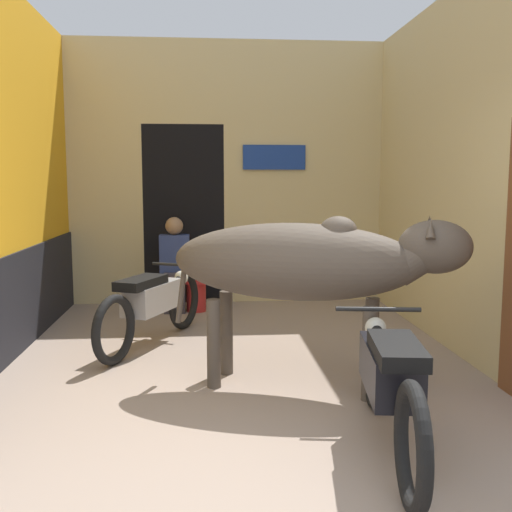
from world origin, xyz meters
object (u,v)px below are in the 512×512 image
(cow, at_px, (308,263))
(motorcycle_near, at_px, (390,379))
(motorcycle_far, at_px, (152,303))
(shopkeeper_seated, at_px, (175,262))
(plastic_stool, at_px, (196,294))

(cow, height_order, motorcycle_near, cow)
(cow, relative_size, motorcycle_far, 1.25)
(cow, xyz_separation_m, motorcycle_near, (0.31, -1.13, -0.55))
(cow, height_order, shopkeeper_seated, cow)
(cow, bearing_deg, shopkeeper_seated, 112.21)
(motorcycle_far, relative_size, plastic_stool, 4.75)
(cow, relative_size, plastic_stool, 5.93)
(cow, xyz_separation_m, plastic_stool, (-0.92, 2.87, -0.78))
(shopkeeper_seated, distance_m, plastic_stool, 0.49)
(shopkeeper_seated, bearing_deg, motorcycle_near, -69.70)
(plastic_stool, bearing_deg, shopkeeper_seated, 173.22)
(motorcycle_near, xyz_separation_m, shopkeeper_seated, (-1.49, 4.03, 0.18))
(motorcycle_near, height_order, motorcycle_far, motorcycle_near)
(plastic_stool, bearing_deg, motorcycle_far, -104.93)
(cow, relative_size, shopkeeper_seated, 1.98)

